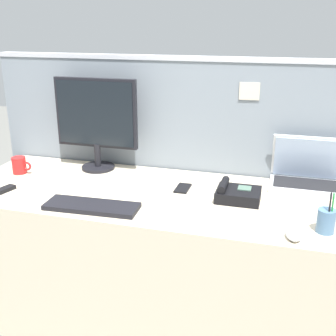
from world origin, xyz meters
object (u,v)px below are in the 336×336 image
at_px(pen_cup, 326,221).
at_px(cell_phone_silver_slab, 35,162).
at_px(desk_phone, 237,194).
at_px(cell_phone_black_slab, 183,188).
at_px(desktop_monitor, 96,118).
at_px(laptop, 306,173).
at_px(keyboard_main, 92,206).
at_px(coffee_mug, 20,165).
at_px(computer_mouse_right_hand, 293,235).
at_px(cell_phone_white_slab, 158,180).

distance_m(pen_cup, cell_phone_silver_slab, 1.68).
bearing_deg(desk_phone, cell_phone_black_slab, 167.45).
xyz_separation_m(desktop_monitor, desk_phone, (0.83, -0.24, -0.26)).
bearing_deg(laptop, keyboard_main, -149.23).
distance_m(keyboard_main, cell_phone_black_slab, 0.48).
distance_m(cell_phone_black_slab, coffee_mug, 0.94).
height_order(desktop_monitor, cell_phone_black_slab, desktop_monitor).
height_order(laptop, desk_phone, laptop).
bearing_deg(cell_phone_silver_slab, laptop, -32.46).
relative_size(pen_cup, cell_phone_silver_slab, 1.42).
distance_m(laptop, desk_phone, 0.43).
xyz_separation_m(desktop_monitor, cell_phone_silver_slab, (-0.41, -0.02, -0.29)).
bearing_deg(cell_phone_silver_slab, desk_phone, -44.85).
xyz_separation_m(desk_phone, cell_phone_black_slab, (-0.28, 0.06, -0.03)).
height_order(desk_phone, computer_mouse_right_hand, desk_phone).
xyz_separation_m(pen_cup, cell_phone_silver_slab, (-1.62, 0.45, -0.05)).
bearing_deg(cell_phone_white_slab, desk_phone, -35.50).
relative_size(cell_phone_silver_slab, coffee_mug, 1.09).
distance_m(desk_phone, cell_phone_white_slab, 0.46).
bearing_deg(computer_mouse_right_hand, coffee_mug, 157.30).
relative_size(desktop_monitor, cell_phone_white_slab, 3.66).
bearing_deg(pen_cup, coffee_mug, 170.35).
xyz_separation_m(computer_mouse_right_hand, cell_phone_white_slab, (-0.70, 0.46, -0.01)).
bearing_deg(desk_phone, pen_cup, -30.81).
xyz_separation_m(cell_phone_black_slab, cell_phone_white_slab, (-0.16, 0.08, 0.00)).
bearing_deg(laptop, pen_cup, -82.82).
bearing_deg(laptop, cell_phone_silver_slab, -177.78).
bearing_deg(pen_cup, cell_phone_black_slab, 156.33).
bearing_deg(cell_phone_black_slab, cell_phone_silver_slab, 170.48).
bearing_deg(computer_mouse_right_hand, laptop, 75.48).
bearing_deg(desk_phone, cell_phone_silver_slab, 169.83).
relative_size(computer_mouse_right_hand, cell_phone_black_slab, 0.79).
bearing_deg(cell_phone_white_slab, cell_phone_silver_slab, 157.19).
relative_size(desktop_monitor, coffee_mug, 4.51).
bearing_deg(cell_phone_white_slab, keyboard_main, -130.57).
bearing_deg(coffee_mug, laptop, 8.82).
distance_m(cell_phone_silver_slab, cell_phone_white_slab, 0.80).
height_order(pen_cup, cell_phone_black_slab, pen_cup).
bearing_deg(computer_mouse_right_hand, desk_phone, 120.42).
distance_m(keyboard_main, computer_mouse_right_hand, 0.88).
xyz_separation_m(laptop, cell_phone_silver_slab, (-1.55, -0.06, -0.06)).
relative_size(desktop_monitor, cell_phone_silver_slab, 4.16).
relative_size(pen_cup, cell_phone_white_slab, 1.25).
xyz_separation_m(cell_phone_white_slab, coffee_mug, (-0.78, -0.10, 0.04)).
xyz_separation_m(pen_cup, cell_phone_white_slab, (-0.82, 0.37, -0.05)).
bearing_deg(cell_phone_black_slab, pen_cup, -23.72).
height_order(desktop_monitor, keyboard_main, desktop_monitor).
bearing_deg(keyboard_main, desk_phone, 21.38).
height_order(pen_cup, cell_phone_silver_slab, pen_cup).
bearing_deg(pen_cup, cell_phone_silver_slab, 164.45).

